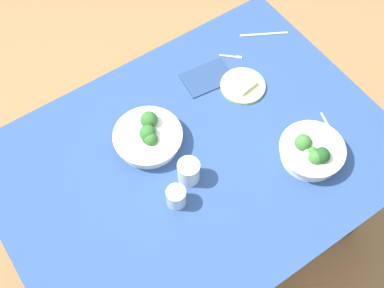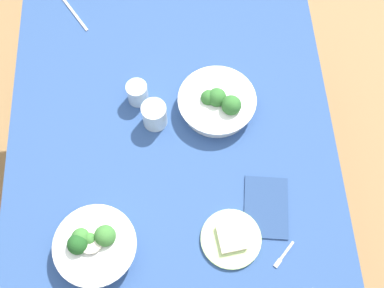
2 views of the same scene
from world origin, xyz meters
name	(u,v)px [view 1 (image 1 of 2)]	position (x,y,z in m)	size (l,w,h in m)	color
ground_plane	(195,229)	(0.00, 0.00, 0.00)	(6.00, 6.00, 0.00)	#9E7547
dining_table	(196,170)	(0.00, 0.00, 0.63)	(1.47, 1.08, 0.72)	#2D4C84
broccoli_bowl_far	(148,136)	(-0.11, 0.16, 0.76)	(0.26, 0.26, 0.11)	white
broccoli_bowl_near	(311,152)	(0.35, -0.24, 0.77)	(0.25, 0.25, 0.11)	white
bread_side_plate	(243,85)	(0.35, 0.17, 0.73)	(0.18, 0.18, 0.03)	#B7D684
water_glass_center	(176,197)	(-0.16, -0.11, 0.76)	(0.07, 0.07, 0.08)	silver
water_glass_side	(189,171)	(-0.07, -0.05, 0.77)	(0.08, 0.08, 0.09)	silver
fork_by_far_bowl	(327,124)	(0.50, -0.17, 0.73)	(0.04, 0.10, 0.00)	#B7B7BC
fork_by_near_bowl	(232,57)	(0.40, 0.32, 0.73)	(0.08, 0.07, 0.00)	#B7B7BC
table_knife_left	(264,34)	(0.60, 0.34, 0.73)	(0.21, 0.01, 0.00)	#B7B7BC
napkin_folded_upper	(207,78)	(0.25, 0.28, 0.73)	(0.20, 0.14, 0.01)	navy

